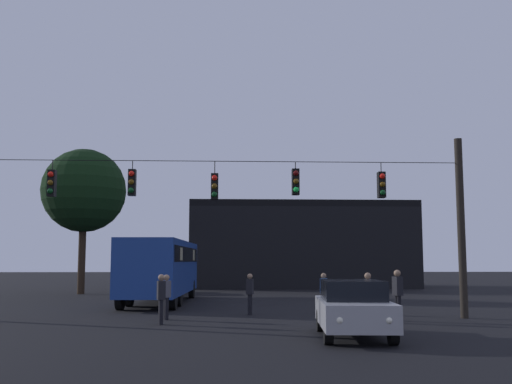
{
  "coord_description": "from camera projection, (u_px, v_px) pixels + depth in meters",
  "views": [
    {
      "loc": [
        0.18,
        -5.38,
        2.05
      ],
      "look_at": [
        1.22,
        18.42,
        4.76
      ],
      "focal_mm": 42.63,
      "sensor_mm": 36.0,
      "label": 1
    }
  ],
  "objects": [
    {
      "name": "city_bus",
      "position": [
        162.0,
        265.0,
        29.77
      ],
      "size": [
        2.89,
        11.08,
        3.0
      ],
      "color": "navy",
      "rests_on": "ground"
    },
    {
      "name": "car_far_left",
      "position": [
        167.0,
        281.0,
        38.61
      ],
      "size": [
        2.17,
        4.45,
        1.52
      ],
      "color": "#2D2D33",
      "rests_on": "ground"
    },
    {
      "name": "pedestrian_crossing_right",
      "position": [
        250.0,
        292.0,
        23.29
      ],
      "size": [
        0.31,
        0.4,
        1.56
      ],
      "color": "black",
      "rests_on": "ground"
    },
    {
      "name": "pedestrian_crossing_center",
      "position": [
        368.0,
        294.0,
        20.51
      ],
      "size": [
        0.3,
        0.4,
        1.66
      ],
      "color": "black",
      "rests_on": "ground"
    },
    {
      "name": "pedestrian_far_side",
      "position": [
        398.0,
        292.0,
        20.92
      ],
      "size": [
        0.31,
        0.4,
        1.74
      ],
      "color": "black",
      "rests_on": "ground"
    },
    {
      "name": "ground_plane",
      "position": [
        225.0,
        303.0,
        29.42
      ],
      "size": [
        168.0,
        168.0,
        0.0
      ],
      "primitive_type": "plane",
      "color": "black",
      "rests_on": "ground"
    },
    {
      "name": "car_near_right",
      "position": [
        353.0,
        308.0,
        16.4
      ],
      "size": [
        2.15,
        4.45,
        1.52
      ],
      "color": "#99999E",
      "rests_on": "ground"
    },
    {
      "name": "corner_building",
      "position": [
        300.0,
        246.0,
        48.46
      ],
      "size": [
        17.12,
        8.69,
        6.54
      ],
      "color": "black",
      "rests_on": "ground"
    },
    {
      "name": "pedestrian_crossing_left",
      "position": [
        161.0,
        296.0,
        19.69
      ],
      "size": [
        0.32,
        0.41,
        1.62
      ],
      "color": "black",
      "rests_on": "ground"
    },
    {
      "name": "pedestrian_near_bus",
      "position": [
        166.0,
        294.0,
        21.29
      ],
      "size": [
        0.35,
        0.42,
        1.57
      ],
      "color": "black",
      "rests_on": "ground"
    },
    {
      "name": "overhead_signal_span",
      "position": [
        222.0,
        212.0,
        21.82
      ],
      "size": [
        17.56,
        0.44,
        6.56
      ],
      "color": "black",
      "rests_on": "ground"
    },
    {
      "name": "pedestrian_trailing",
      "position": [
        324.0,
        291.0,
        23.99
      ],
      "size": [
        0.35,
        0.42,
        1.57
      ],
      "color": "black",
      "rests_on": "ground"
    },
    {
      "name": "tree_left_silhouette",
      "position": [
        84.0,
        191.0,
        38.45
      ],
      "size": [
        5.28,
        5.28,
        9.13
      ],
      "color": "#2D2116",
      "rests_on": "ground"
    }
  ]
}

